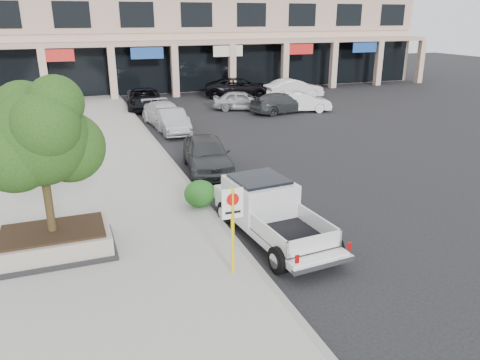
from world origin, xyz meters
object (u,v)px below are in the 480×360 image
Objects in this scene: lot_car_c at (282,103)px; lot_car_d at (240,88)px; planter at (54,242)px; lot_car_e at (286,89)px; lot_car_b at (301,102)px; lot_car_f at (294,89)px; no_parking_sign at (233,219)px; planter_tree at (45,136)px; curb_car_c at (165,114)px; curb_car_a at (207,154)px; lot_car_a at (241,100)px; pickup_truck at (274,214)px; curb_car_d at (144,99)px; curb_car_b at (172,121)px.

lot_car_d reaches higher than lot_car_c.
lot_car_e is at bearing 51.30° from planter.
lot_car_f reaches higher than lot_car_b.
lot_car_b reaches higher than planter.
no_parking_sign is 0.49× the size of lot_car_c.
no_parking_sign is at bearing -179.19° from lot_car_d.
planter_tree reaches higher than lot_car_e.
curb_car_c is 9.93m from lot_car_b.
lot_car_c reaches higher than lot_car_b.
curb_car_a reaches higher than lot_car_a.
lot_car_f is at bearing -39.68° from lot_car_a.
curb_car_a is at bearing 84.78° from pickup_truck.
curb_car_c is (2.12, 18.14, -0.94)m from no_parking_sign.
curb_car_d is 1.29× the size of lot_car_e.
lot_car_c is at bearing 2.53° from curb_car_c.
planter_tree reaches higher than lot_car_b.
planter_tree is 1.00× the size of lot_car_a.
curb_car_c is 1.02× the size of lot_car_c.
no_parking_sign reaches higher than lot_car_c.
planter_tree is 16.69m from curb_car_c.
lot_car_c is 7.15m from lot_car_d.
lot_car_f reaches higher than curb_car_d.
lot_car_d is at bearing 40.71° from curb_car_c.
curb_car_a is at bearing 77.42° from no_parking_sign.
lot_car_e is 0.85× the size of lot_car_f.
no_parking_sign is at bearing -32.86° from planter.
no_parking_sign is 0.48× the size of lot_car_f.
lot_car_f is (18.28, 21.64, 0.31)m from planter.
planter_tree is 28.24m from lot_car_f.
curb_car_a is 0.95× the size of lot_car_c.
planter is 23.13m from lot_car_b.
lot_car_b is (9.87, 1.07, -0.01)m from curb_car_c.
lot_car_a is 0.85× the size of lot_car_c.
lot_car_f is (18.14, 21.48, -2.63)m from planter_tree.
curb_car_d is (-0.26, 5.94, 0.03)m from curb_car_c.
pickup_truck is at bearing -96.24° from curb_car_c.
no_parking_sign reaches higher than curb_car_d.
curb_car_b is 2.04m from curb_car_c.
lot_car_e reaches higher than planter.
curb_car_c is at bearing 87.60° from lot_car_c.
planter is 27.73m from lot_car_d.
planter_tree is 0.98× the size of lot_car_e.
pickup_truck is (6.15, -1.13, 0.36)m from planter.
curb_car_a reaches higher than lot_car_b.
lot_car_e is (11.61, 9.06, 0.02)m from curb_car_b.
curb_car_a is 13.70m from lot_car_c.
lot_car_d is (-1.88, 7.25, 0.11)m from lot_car_b.
lot_car_d reaches higher than curb_car_c.
pickup_truck is 26.34m from lot_car_e.
curb_car_c reaches higher than lot_car_c.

